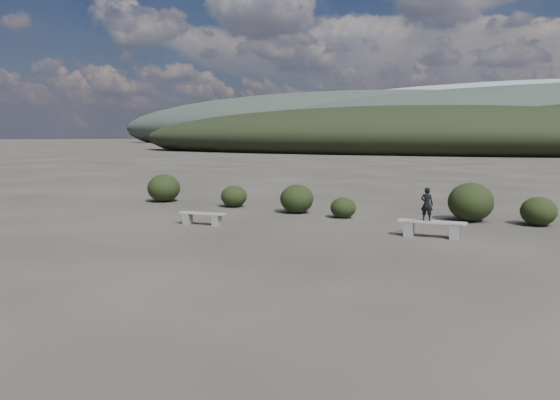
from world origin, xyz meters
The scene contains 11 objects.
ground centered at (0.00, 0.00, 0.00)m, with size 1200.00×1200.00×0.00m, color #302B25.
bench_left centered at (-2.81, 4.18, 0.25)m, with size 1.68×0.59×0.41m.
bench_right centered at (4.54, 5.53, 0.30)m, with size 2.00×0.63×0.49m.
seated_person centered at (4.39, 5.51, 0.99)m, with size 0.36×0.24×0.99m, color black.
shrub_a centered at (-4.46, 8.65, 0.45)m, with size 1.10×1.10×0.90m, color black.
shrub_b centered at (-1.29, 8.28, 0.56)m, with size 1.30×1.30×1.12m, color black.
shrub_c centered at (0.78, 7.94, 0.38)m, with size 0.94×0.94×0.75m, color black.
shrub_d centered at (5.01, 9.31, 0.68)m, with size 1.56×1.56×1.36m, color black.
shrub_e centered at (7.17, 9.41, 0.48)m, with size 1.16×1.16×0.97m, color black.
shrub_f centered at (-8.32, 8.70, 0.63)m, with size 1.48×1.48×1.25m, color black.
mountain_ridges centered at (-7.48, 339.06, 10.84)m, with size 500.00×400.00×56.00m.
Camera 1 is at (8.20, -10.52, 2.95)m, focal length 35.00 mm.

